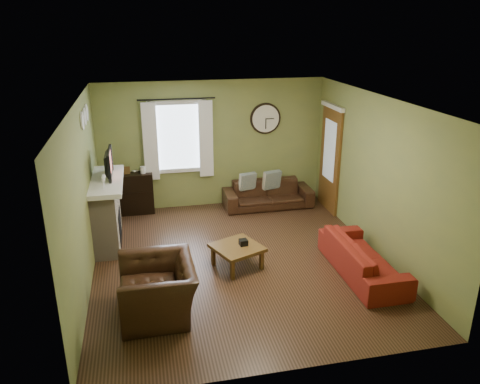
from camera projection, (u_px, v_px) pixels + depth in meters
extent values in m
cube|color=#3D2618|center=(239.00, 261.00, 7.63)|extent=(4.60, 5.20, 0.00)
cube|color=white|center=(239.00, 101.00, 6.73)|extent=(4.60, 5.20, 0.00)
cube|color=olive|center=(83.00, 197.00, 6.72)|extent=(0.00, 5.20, 2.60)
cube|color=olive|center=(377.00, 176.00, 7.63)|extent=(0.00, 5.20, 2.60)
cube|color=olive|center=(213.00, 145.00, 9.56)|extent=(4.60, 0.00, 2.60)
cube|color=olive|center=(292.00, 269.00, 4.79)|extent=(4.60, 0.00, 2.60)
cube|color=tan|center=(107.00, 214.00, 8.08)|extent=(0.40, 1.40, 1.10)
cube|color=black|center=(119.00, 226.00, 8.20)|extent=(0.04, 0.60, 0.55)
cube|color=white|center=(105.00, 181.00, 7.88)|extent=(0.58, 1.60, 0.08)
imported|color=black|center=(105.00, 167.00, 7.95)|extent=(0.08, 0.60, 0.35)
cube|color=#994C3F|center=(110.00, 163.00, 7.94)|extent=(0.02, 0.62, 0.36)
cylinder|color=white|center=(82.00, 121.00, 7.13)|extent=(0.28, 0.28, 0.03)
cylinder|color=white|center=(84.00, 117.00, 7.45)|extent=(0.28, 0.28, 0.03)
cylinder|color=white|center=(86.00, 113.00, 7.78)|extent=(0.28, 0.28, 0.03)
cylinder|color=black|center=(177.00, 99.00, 8.98)|extent=(0.03, 0.03, 1.50)
cube|color=white|center=(150.00, 142.00, 9.16)|extent=(0.28, 0.04, 1.55)
cube|color=white|center=(206.00, 139.00, 9.37)|extent=(0.28, 0.04, 1.55)
cube|color=brown|center=(330.00, 160.00, 9.41)|extent=(0.05, 0.90, 2.10)
imported|color=brown|center=(131.00, 165.00, 9.37)|extent=(0.26, 0.28, 0.02)
imported|color=black|center=(268.00, 194.00, 9.79)|extent=(1.84, 0.72, 0.54)
cube|color=gray|center=(247.00, 181.00, 9.70)|extent=(0.37, 0.19, 0.36)
cube|color=gray|center=(272.00, 180.00, 9.79)|extent=(0.40, 0.22, 0.39)
imported|color=maroon|center=(363.00, 257.00, 7.17)|extent=(0.73, 1.86, 0.54)
imported|color=black|center=(158.00, 289.00, 6.16)|extent=(1.00, 1.14, 0.73)
cube|color=black|center=(243.00, 243.00, 7.35)|extent=(0.14, 0.14, 0.10)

